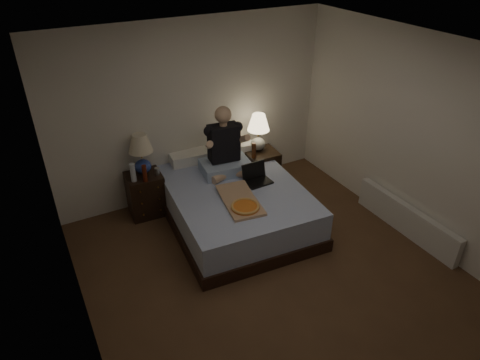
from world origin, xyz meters
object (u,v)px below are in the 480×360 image
person (225,141)px  nightstand_left (146,194)px  beer_bottle_right (254,150)px  pizza_box (245,207)px  beer_bottle_left (145,173)px  water_bottle (133,173)px  lamp_left (141,154)px  soda_can (157,171)px  nightstand_right (261,170)px  lamp_right (258,132)px  radiator (406,219)px  laptop (258,175)px  bed (234,202)px

person → nightstand_left: bearing=168.8°
beer_bottle_right → pizza_box: (-0.71, -1.01, -0.13)m
beer_bottle_left → person: bearing=-9.9°
water_bottle → pizza_box: bearing=-50.2°
lamp_left → soda_can: (0.14, -0.14, -0.23)m
beer_bottle_left → beer_bottle_right: 1.57m
nightstand_right → lamp_right: 0.59m
lamp_right → person: (-0.68, -0.27, 0.13)m
pizza_box → radiator: bearing=-12.2°
water_bottle → laptop: size_ratio=0.74×
bed → lamp_right: bearing=45.2°
nightstand_right → soda_can: bearing=-178.9°
nightstand_left → soda_can: soda_can is taller
lamp_left → person: size_ratio=0.60×
water_bottle → beer_bottle_left: water_bottle is taller
lamp_right → soda_can: size_ratio=5.60×
bed → radiator: bed is taller
pizza_box → water_bottle: bearing=138.4°
lamp_left → lamp_right: 1.70m
laptop → radiator: laptop is taller
beer_bottle_left → radiator: beer_bottle_left is taller
soda_can → lamp_left: bearing=135.4°
bed → lamp_left: size_ratio=3.88×
nightstand_right → beer_bottle_right: 0.47m
lamp_right → pizza_box: bearing=-126.4°
nightstand_left → nightstand_right: bearing=-2.2°
nightstand_right → lamp_left: bearing=176.7°
nightstand_left → person: person is taller
soda_can → beer_bottle_left: size_ratio=0.43×
water_bottle → radiator: 3.57m
person → radiator: bearing=-36.6°
lamp_left → laptop: (1.27, -0.88, -0.22)m
nightstand_left → nightstand_right: size_ratio=1.01×
soda_can → pizza_box: size_ratio=0.13×
lamp_left → laptop: lamp_left is taller
nightstand_left → laptop: 1.57m
beer_bottle_left → laptop: size_ratio=0.68×
water_bottle → person: person is taller
beer_bottle_left → nightstand_left: bearing=83.8°
lamp_left → soda_can: size_ratio=5.60×
bed → soda_can: 1.10m
soda_can → nightstand_right: bearing=-3.3°
beer_bottle_left → water_bottle: bearing=151.3°
nightstand_left → pizza_box: 1.56m
pizza_box → radiator: pizza_box is taller
lamp_right → laptop: 0.88m
person → pizza_box: size_ratio=1.22×
beer_bottle_left → radiator: 3.42m
water_bottle → soda_can: water_bottle is taller
nightstand_right → water_bottle: 1.94m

